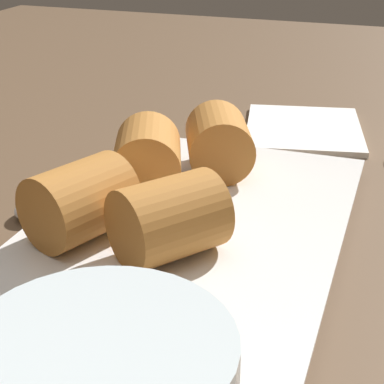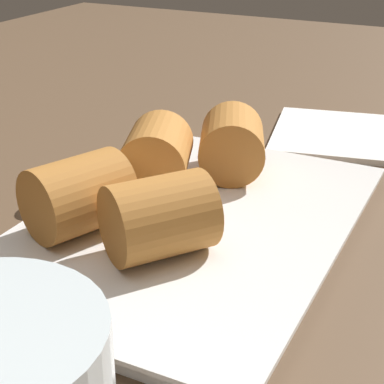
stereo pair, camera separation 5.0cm
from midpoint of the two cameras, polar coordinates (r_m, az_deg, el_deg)
The scene contains 8 objects.
table_surface at distance 45.19cm, azimuth 1.02°, elevation -6.30°, with size 180.00×140.00×2.00cm.
serving_plate at distance 45.91cm, azimuth 3.13°, elevation -3.27°, with size 30.64×21.10×1.50cm.
roll_front_left at distance 50.15cm, azimuth -0.26°, elevation 3.50°, with size 7.88×7.14×5.20cm.
roll_front_right at distance 43.40cm, azimuth -6.38°, elevation -0.22°, with size 7.90×7.23×5.20cm.
roll_back_left at distance 40.19cm, azimuth 1.20°, elevation -2.21°, with size 8.25×8.00×5.20cm.
roll_back_right at distance 52.76cm, azimuth 6.14°, elevation 4.47°, with size 7.91×7.25×5.20cm.
spoon at distance 50.26cm, azimuth -11.34°, elevation -1.28°, with size 18.02×9.75×1.41cm.
napkin at distance 67.36cm, azimuth 14.50°, elevation 4.96°, with size 15.80×14.19×0.60cm.
Camera 2 is at (34.01, 18.67, 24.47)cm, focal length 60.00 mm.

